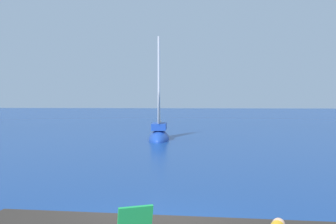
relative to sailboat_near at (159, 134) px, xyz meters
The scene contains 1 object.
sailboat_near is the anchor object (origin of this frame).
Camera 1 is at (0.76, -8.96, 2.96)m, focal length 45.55 mm.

